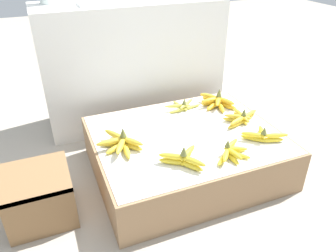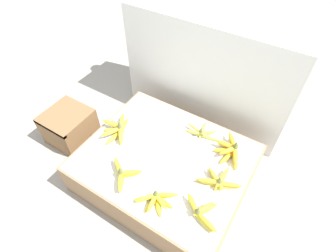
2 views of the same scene
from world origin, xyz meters
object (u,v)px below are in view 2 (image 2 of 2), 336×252
at_px(banana_bunch_front_right, 201,212).
at_px(banana_bunch_front_midleft, 123,174).
at_px(banana_bunch_front_midright, 157,200).
at_px(banana_bunch_middle_right, 219,181).
at_px(banana_bunch_back_right, 230,150).
at_px(foam_tray_white, 183,6).
at_px(wooden_crate, 69,126).
at_px(banana_bunch_back_midright, 202,132).
at_px(banana_bunch_middle_left, 118,129).

bearing_deg(banana_bunch_front_right, banana_bunch_front_midleft, -175.87).
bearing_deg(banana_bunch_front_midright, banana_bunch_middle_right, 49.95).
bearing_deg(banana_bunch_back_right, banana_bunch_middle_right, -82.83).
bearing_deg(banana_bunch_middle_right, banana_bunch_front_midright, -130.05).
distance_m(banana_bunch_front_midright, foam_tray_white, 1.22).
xyz_separation_m(wooden_crate, banana_bunch_front_midright, (0.93, -0.21, 0.15)).
bearing_deg(banana_bunch_front_right, banana_bunch_middle_right, 89.59).
bearing_deg(banana_bunch_front_right, banana_bunch_back_right, 93.57).
xyz_separation_m(banana_bunch_front_midleft, banana_bunch_front_midright, (0.25, -0.03, -0.01)).
relative_size(banana_bunch_front_midright, foam_tray_white, 0.98).
distance_m(banana_bunch_middle_right, banana_bunch_back_midright, 0.38).
xyz_separation_m(banana_bunch_front_midleft, banana_bunch_back_midright, (0.24, 0.53, -0.01)).
bearing_deg(banana_bunch_front_midleft, banana_bunch_middle_right, 27.31).
bearing_deg(wooden_crate, banana_bunch_middle_right, 3.52).
height_order(banana_bunch_front_midleft, foam_tray_white, foam_tray_white).
distance_m(banana_bunch_middle_left, foam_tray_white, 0.91).
bearing_deg(foam_tray_white, banana_bunch_front_midright, -66.76).
relative_size(banana_bunch_middle_right, banana_bunch_back_midright, 1.02).
bearing_deg(wooden_crate, banana_bunch_middle_left, 9.36).
height_order(banana_bunch_front_midright, banana_bunch_middle_right, banana_bunch_middle_right).
relative_size(banana_bunch_front_midright, banana_bunch_middle_right, 0.85).
bearing_deg(banana_bunch_middle_left, foam_tray_white, 83.66).
height_order(banana_bunch_front_right, banana_bunch_middle_right, banana_bunch_front_right).
relative_size(banana_bunch_front_midleft, foam_tray_white, 0.97).
xyz_separation_m(banana_bunch_front_midright, banana_bunch_back_right, (0.21, 0.52, 0.01)).
relative_size(wooden_crate, banana_bunch_front_midright, 1.45).
distance_m(banana_bunch_front_midleft, banana_bunch_back_right, 0.67).
distance_m(banana_bunch_front_midright, banana_bunch_back_right, 0.56).
distance_m(banana_bunch_middle_right, foam_tray_white, 1.12).
distance_m(banana_bunch_front_right, banana_bunch_back_midright, 0.56).
relative_size(wooden_crate, banana_bunch_front_midleft, 1.46).
bearing_deg(banana_bunch_back_right, banana_bunch_front_midright, -111.65).
height_order(wooden_crate, foam_tray_white, foam_tray_white).
height_order(wooden_crate, banana_bunch_middle_right, banana_bunch_middle_right).
relative_size(banana_bunch_back_midright, foam_tray_white, 1.13).
distance_m(wooden_crate, banana_bunch_front_midleft, 0.72).
bearing_deg(banana_bunch_middle_left, wooden_crate, -170.64).
bearing_deg(banana_bunch_back_midright, banana_bunch_front_midleft, -114.06).
bearing_deg(wooden_crate, banana_bunch_front_midleft, -14.83).
relative_size(wooden_crate, banana_bunch_middle_right, 1.23).
distance_m(banana_bunch_front_right, foam_tray_white, 1.27).
xyz_separation_m(banana_bunch_middle_right, banana_bunch_back_midright, (-0.25, 0.28, -0.01)).
bearing_deg(banana_bunch_back_midright, banana_bunch_front_right, -63.38).
relative_size(banana_bunch_front_midleft, banana_bunch_front_right, 0.90).
bearing_deg(foam_tray_white, banana_bunch_back_midright, -45.88).
relative_size(wooden_crate, banana_bunch_front_right, 1.32).
distance_m(banana_bunch_back_midright, foam_tray_white, 0.83).
bearing_deg(banana_bunch_back_right, banana_bunch_back_midright, 169.37).
bearing_deg(banana_bunch_front_midleft, wooden_crate, 165.17).
xyz_separation_m(banana_bunch_front_midleft, banana_bunch_back_right, (0.46, 0.49, -0.00)).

